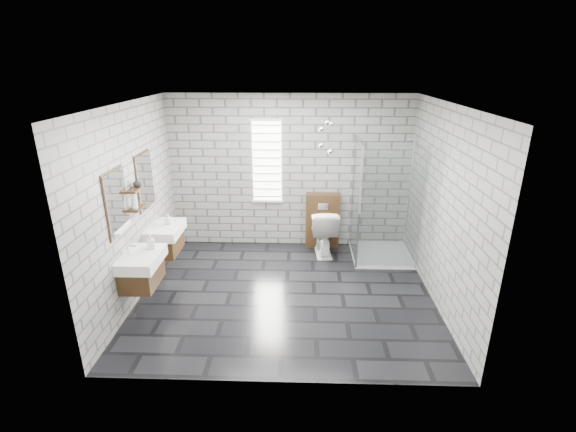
{
  "coord_description": "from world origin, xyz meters",
  "views": [
    {
      "loc": [
        0.21,
        -5.32,
        3.2
      ],
      "look_at": [
        0.02,
        0.35,
        1.08
      ],
      "focal_mm": 26.0,
      "sensor_mm": 36.0,
      "label": 1
    }
  ],
  "objects_px": {
    "vanity_left": "(139,260)",
    "vanity_right": "(163,231)",
    "toilet": "(323,231)",
    "shower_enclosure": "(378,232)",
    "cistern_panel": "(322,220)"
  },
  "relations": [
    {
      "from": "vanity_left",
      "to": "toilet",
      "type": "height_order",
      "value": "vanity_left"
    },
    {
      "from": "vanity_right",
      "to": "toilet",
      "type": "distance_m",
      "value": 2.69
    },
    {
      "from": "vanity_left",
      "to": "shower_enclosure",
      "type": "relative_size",
      "value": 0.77
    },
    {
      "from": "shower_enclosure",
      "to": "toilet",
      "type": "bearing_deg",
      "value": 165.18
    },
    {
      "from": "toilet",
      "to": "vanity_right",
      "type": "bearing_deg",
      "value": 16.37
    },
    {
      "from": "shower_enclosure",
      "to": "toilet",
      "type": "relative_size",
      "value": 2.47
    },
    {
      "from": "shower_enclosure",
      "to": "toilet",
      "type": "height_order",
      "value": "shower_enclosure"
    },
    {
      "from": "vanity_left",
      "to": "vanity_right",
      "type": "relative_size",
      "value": 1.0
    },
    {
      "from": "cistern_panel",
      "to": "vanity_right",
      "type": "bearing_deg",
      "value": -154.22
    },
    {
      "from": "vanity_left",
      "to": "cistern_panel",
      "type": "height_order",
      "value": "vanity_left"
    },
    {
      "from": "shower_enclosure",
      "to": "cistern_panel",
      "type": "bearing_deg",
      "value": 150.36
    },
    {
      "from": "cistern_panel",
      "to": "shower_enclosure",
      "type": "relative_size",
      "value": 0.49
    },
    {
      "from": "vanity_right",
      "to": "cistern_panel",
      "type": "bearing_deg",
      "value": 25.78
    },
    {
      "from": "vanity_right",
      "to": "toilet",
      "type": "xyz_separation_m",
      "value": [
        2.5,
        0.93,
        -0.35
      ]
    },
    {
      "from": "vanity_left",
      "to": "vanity_right",
      "type": "distance_m",
      "value": 1.0
    }
  ]
}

